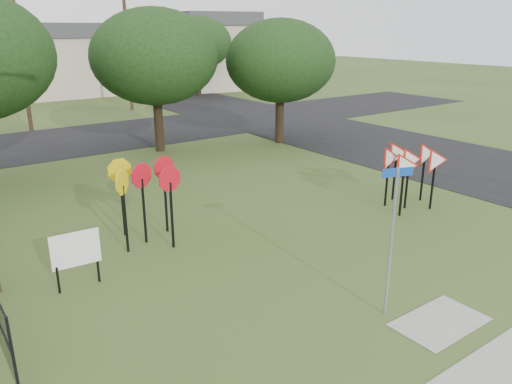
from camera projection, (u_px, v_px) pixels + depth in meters
ground at (355, 278)px, 12.28m from camera, size 140.00×140.00×0.00m
street_right at (373, 142)px, 26.66m from camera, size 8.00×50.00×0.02m
street_far at (88, 138)px, 27.61m from camera, size 60.00×8.00×0.02m
curb_pad at (440, 322)px, 10.44m from camera, size 2.00×1.20×0.02m
street_name_sign at (392, 235)px, 10.18m from camera, size 0.64×0.25×3.27m
stop_sign_cluster at (144, 183)px, 13.85m from camera, size 2.16×1.74×2.37m
yield_sign_cluster at (410, 161)px, 16.71m from camera, size 2.74×1.77×2.17m
info_board at (76, 251)px, 11.57m from camera, size 1.13×0.11×1.41m
far_pole_a at (20, 51)px, 28.11m from camera, size 1.40×0.24×9.00m
far_pole_b at (128, 49)px, 35.73m from camera, size 1.40×0.24×8.50m
house_mid at (54, 59)px, 44.19m from camera, size 8.40×8.40×6.20m
house_right at (213, 51)px, 48.80m from camera, size 8.30×8.30×7.20m
tree_near_mid at (155, 57)px, 23.47m from camera, size 6.00×6.00×6.80m
tree_near_right at (280, 61)px, 25.39m from camera, size 5.60×5.60×6.33m
tree_far_right at (197, 43)px, 43.21m from camera, size 6.00×6.00×6.80m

